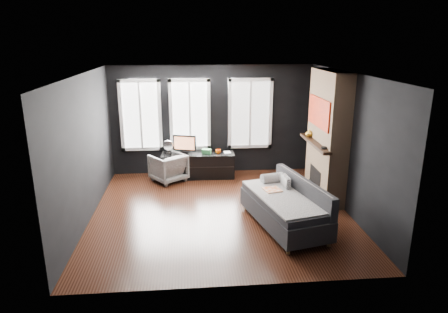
{
  "coord_description": "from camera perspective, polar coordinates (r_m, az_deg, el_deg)",
  "views": [
    {
      "loc": [
        -0.58,
        -7.28,
        3.33
      ],
      "look_at": [
        0.1,
        0.3,
        1.05
      ],
      "focal_mm": 32.0,
      "sensor_mm": 36.0,
      "label": 1
    }
  ],
  "objects": [
    {
      "name": "media_console",
      "position": [
        9.86,
        -3.73,
        -1.24
      ],
      "size": [
        1.78,
        0.59,
        0.61
      ],
      "primitive_type": null,
      "rotation": [
        0.0,
        0.0,
        -0.02
      ],
      "color": "black",
      "rests_on": "floor"
    },
    {
      "name": "fireplace",
      "position": [
        8.62,
        14.55,
        2.86
      ],
      "size": [
        0.7,
        1.62,
        2.7
      ],
      "primitive_type": null,
      "color": "#93724C",
      "rests_on": "floor"
    },
    {
      "name": "monitor",
      "position": [
        9.73,
        -5.64,
        1.93
      ],
      "size": [
        0.59,
        0.29,
        0.52
      ],
      "primitive_type": null,
      "rotation": [
        0.0,
        0.0,
        -0.3
      ],
      "color": "black",
      "rests_on": "media_console"
    },
    {
      "name": "ceiling",
      "position": [
        7.33,
        -0.58,
        11.74
      ],
      "size": [
        5.0,
        5.0,
        0.0
      ],
      "primitive_type": "plane",
      "color": "white",
      "rests_on": "ground"
    },
    {
      "name": "windows",
      "position": [
        9.79,
        -4.42,
        11.05
      ],
      "size": [
        4.0,
        0.16,
        1.76
      ],
      "primitive_type": null,
      "color": "white",
      "rests_on": "wall_back"
    },
    {
      "name": "mantel_vase",
      "position": [
        8.97,
        12.09,
        3.31
      ],
      "size": [
        0.18,
        0.19,
        0.17
      ],
      "primitive_type": "imported",
      "rotation": [
        0.0,
        0.0,
        0.06
      ],
      "color": "#C67E21",
      "rests_on": "fireplace"
    },
    {
      "name": "mantel_clock",
      "position": [
        8.06,
        14.1,
        1.21
      ],
      "size": [
        0.14,
        0.14,
        0.04
      ],
      "primitive_type": "cylinder",
      "rotation": [
        0.0,
        0.0,
        -0.23
      ],
      "color": "black",
      "rests_on": "fireplace"
    },
    {
      "name": "desk_fan",
      "position": [
        9.77,
        -7.96,
        1.36
      ],
      "size": [
        0.29,
        0.29,
        0.34
      ],
      "primitive_type": null,
      "rotation": [
        0.0,
        0.0,
        -0.25
      ],
      "color": "#A8A8A8",
      "rests_on": "media_console"
    },
    {
      "name": "storage_box",
      "position": [
        9.72,
        -2.51,
        0.73
      ],
      "size": [
        0.24,
        0.2,
        0.12
      ],
      "primitive_type": "cube",
      "rotation": [
        0.0,
        0.0,
        -0.34
      ],
      "color": "#2E713B",
      "rests_on": "media_console"
    },
    {
      "name": "armchair",
      "position": [
        9.65,
        -7.97,
        -1.37
      ],
      "size": [
        0.97,
        0.96,
        0.74
      ],
      "primitive_type": "imported",
      "rotation": [
        0.0,
        0.0,
        -2.5
      ],
      "color": "white",
      "rests_on": "floor"
    },
    {
      "name": "wall_back",
      "position": [
        10.0,
        -1.71,
        5.24
      ],
      "size": [
        5.0,
        0.02,
        2.7
      ],
      "primitive_type": "cube",
      "color": "black",
      "rests_on": "ground"
    },
    {
      "name": "mug",
      "position": [
        9.74,
        -0.82,
        0.81
      ],
      "size": [
        0.14,
        0.12,
        0.12
      ],
      "primitive_type": "imported",
      "rotation": [
        0.0,
        0.0,
        -0.2
      ],
      "color": "#D44901",
      "rests_on": "media_console"
    },
    {
      "name": "stripe_pillow",
      "position": [
        7.7,
        8.77,
        -4.08
      ],
      "size": [
        0.12,
        0.37,
        0.37
      ],
      "primitive_type": "cube",
      "rotation": [
        0.0,
        0.0,
        0.08
      ],
      "color": "gray",
      "rests_on": "sofa"
    },
    {
      "name": "wall_right",
      "position": [
        8.15,
        17.26,
        1.85
      ],
      "size": [
        0.02,
        5.0,
        2.7
      ],
      "primitive_type": "cube",
      "color": "black",
      "rests_on": "ground"
    },
    {
      "name": "book",
      "position": [
        9.78,
        -0.01,
        1.17
      ],
      "size": [
        0.16,
        0.02,
        0.22
      ],
      "primitive_type": "imported",
      "rotation": [
        0.0,
        0.0,
        0.04
      ],
      "color": "#9E947D",
      "rests_on": "media_console"
    },
    {
      "name": "sofa",
      "position": [
        7.34,
        8.59,
        -6.74
      ],
      "size": [
        1.46,
        2.21,
        0.87
      ],
      "primitive_type": null,
      "rotation": [
        0.0,
        0.0,
        0.24
      ],
      "color": "black",
      "rests_on": "floor"
    },
    {
      "name": "floor",
      "position": [
        8.03,
        -0.52,
        -7.83
      ],
      "size": [
        5.0,
        5.0,
        0.0
      ],
      "primitive_type": "plane",
      "color": "black",
      "rests_on": "ground"
    },
    {
      "name": "wall_left",
      "position": [
        7.79,
        -19.22,
        0.99
      ],
      "size": [
        0.02,
        5.0,
        2.7
      ],
      "primitive_type": "cube",
      "color": "black",
      "rests_on": "ground"
    }
  ]
}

